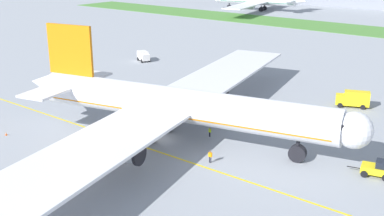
{
  "coord_description": "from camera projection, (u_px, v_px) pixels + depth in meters",
  "views": [
    {
      "loc": [
        48.21,
        -52.2,
        28.15
      ],
      "look_at": [
        1.07,
        6.59,
        3.59
      ],
      "focal_mm": 45.95,
      "sensor_mm": 36.0,
      "label": 1
    }
  ],
  "objects": [
    {
      "name": "pushback_tug",
      "position": [
        377.0,
        169.0,
        63.52
      ],
      "size": [
        5.65,
        3.38,
        2.2
      ],
      "color": "yellow",
      "rests_on": "ground"
    },
    {
      "name": "service_truck_catering_van",
      "position": [
        353.0,
        99.0,
        90.87
      ],
      "size": [
        6.3,
        4.13,
        3.06
      ],
      "color": "yellow",
      "rests_on": "ground"
    },
    {
      "name": "parked_airliner_far_left",
      "position": [
        259.0,
        0.0,
        230.35
      ],
      "size": [
        44.93,
        72.15,
        14.66
      ],
      "color": "white",
      "rests_on": "ground"
    },
    {
      "name": "airliner_foreground",
      "position": [
        175.0,
        105.0,
        74.12
      ],
      "size": [
        55.68,
        90.89,
        16.53
      ],
      "color": "white",
      "rests_on": "ground"
    },
    {
      "name": "service_truck_fuel_bowser",
      "position": [
        143.0,
        56.0,
        128.16
      ],
      "size": [
        4.83,
        3.9,
        2.53
      ],
      "color": "white",
      "rests_on": "ground"
    },
    {
      "name": "ground_crew_wingwalker_starboard",
      "position": [
        210.0,
        131.0,
        76.68
      ],
      "size": [
        0.53,
        0.33,
        1.56
      ],
      "color": "black",
      "rests_on": "ground"
    },
    {
      "name": "ground_crew_wingwalker_port",
      "position": [
        210.0,
        155.0,
        67.36
      ],
      "size": [
        0.61,
        0.34,
        1.77
      ],
      "color": "black",
      "rests_on": "ground"
    },
    {
      "name": "ground_plane",
      "position": [
        160.0,
        139.0,
        76.12
      ],
      "size": [
        600.0,
        600.0,
        0.0
      ],
      "primitive_type": "plane",
      "color": "#9399A0",
      "rests_on": "ground"
    },
    {
      "name": "apron_taxi_line",
      "position": [
        143.0,
        146.0,
        73.22
      ],
      "size": [
        280.0,
        0.36,
        0.01
      ],
      "primitive_type": "cube",
      "color": "yellow",
      "rests_on": "ground"
    },
    {
      "name": "traffic_cone_port_wing",
      "position": [
        6.0,
        134.0,
        77.54
      ],
      "size": [
        0.36,
        0.36,
        0.58
      ],
      "color": "#F2590C",
      "rests_on": "ground"
    }
  ]
}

